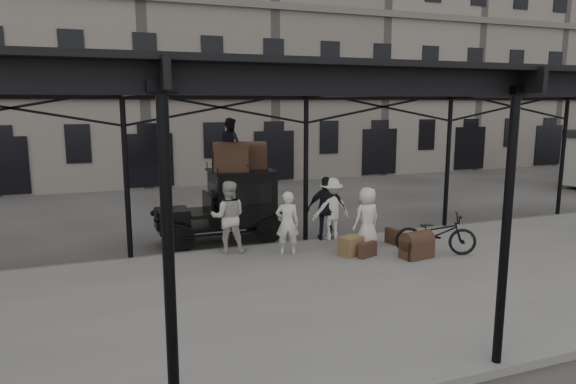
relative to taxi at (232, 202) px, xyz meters
name	(u,v)px	position (x,y,z in m)	size (l,w,h in m)	color
ground	(335,264)	(1.92, -3.18, -1.20)	(120.00, 120.00, 0.00)	#383533
platform	(374,286)	(1.92, -5.18, -1.13)	(28.00, 8.00, 0.15)	slate
canopy	(373,83)	(1.92, -4.90, 3.39)	(22.50, 9.00, 4.74)	black
building_frontage	(196,52)	(1.92, 14.82, 5.80)	(64.00, 8.00, 14.00)	slate
taxi	(232,202)	(0.00, 0.00, 0.00)	(3.65, 1.55, 2.18)	black
porter_left	(287,223)	(0.90, -2.35, -0.20)	(0.63, 0.41, 1.71)	silver
porter_midleft	(228,217)	(-0.53, -1.62, -0.07)	(0.95, 0.74, 1.96)	beige
porter_centre	(367,218)	(3.19, -2.58, -0.19)	(0.84, 0.55, 1.72)	silver
porter_official	(326,208)	(2.50, -1.38, -0.11)	(1.11, 0.46, 1.89)	black
porter_right	(331,209)	(2.67, -1.38, -0.13)	(1.19, 0.69, 1.85)	silver
bicycle	(436,234)	(4.62, -3.76, -0.49)	(0.74, 2.13, 1.12)	black
porter_roof	(231,144)	(-0.03, -0.10, 1.76)	(0.76, 0.59, 1.56)	black
steamer_trunk_roof_near	(231,159)	(-0.08, -0.25, 1.34)	(0.99, 0.61, 0.73)	#402B1D
steamer_trunk_roof_far	(251,157)	(0.67, 0.20, 1.32)	(0.94, 0.57, 0.69)	#402B1D
steamer_trunk_platform	(417,247)	(3.96, -3.88, -0.75)	(0.82, 0.50, 0.60)	#402B1D
wicker_hamper	(351,246)	(2.45, -3.04, -0.80)	(0.60, 0.45, 0.50)	olive
suitcase_upright	(394,237)	(4.10, -2.54, -0.83)	(0.15, 0.60, 0.45)	#402B1D
suitcase_flat	(368,250)	(2.78, -3.37, -0.85)	(0.60, 0.15, 0.40)	#402B1D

